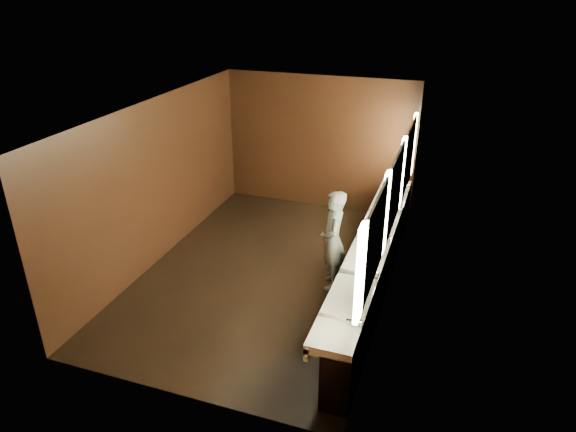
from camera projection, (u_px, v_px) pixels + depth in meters
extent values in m
plane|color=black|center=(269.00, 272.00, 8.76)|extent=(6.00, 6.00, 0.00)
cube|color=#2D2D2B|center=(266.00, 109.00, 7.56)|extent=(4.00, 6.00, 0.02)
cube|color=black|center=(319.00, 143.00, 10.73)|extent=(4.00, 0.02, 2.80)
cube|color=black|center=(169.00, 298.00, 5.60)|extent=(4.00, 0.02, 2.80)
cube|color=black|center=(158.00, 181.00, 8.75)|extent=(0.02, 6.00, 2.80)
cube|color=black|center=(394.00, 214.00, 7.57)|extent=(0.02, 6.00, 2.80)
cube|color=black|center=(377.00, 269.00, 8.05)|extent=(0.36, 5.40, 0.81)
cube|color=white|center=(373.00, 243.00, 7.89)|extent=(0.55, 5.40, 0.12)
cube|color=white|center=(357.00, 246.00, 8.00)|extent=(0.06, 5.40, 0.18)
cylinder|color=silver|center=(354.00, 321.00, 5.90)|extent=(0.18, 0.04, 0.04)
cylinder|color=silver|center=(372.00, 274.00, 6.84)|extent=(0.18, 0.04, 0.04)
cylinder|color=silver|center=(385.00, 237.00, 7.78)|extent=(0.18, 0.04, 0.04)
cylinder|color=silver|center=(396.00, 209.00, 8.72)|extent=(0.18, 0.04, 0.04)
cylinder|color=silver|center=(404.00, 186.00, 9.66)|extent=(0.18, 0.04, 0.04)
cube|color=#FFF8BF|center=(360.00, 275.00, 5.38)|extent=(0.06, 0.22, 1.15)
cube|color=white|center=(375.00, 241.00, 6.06)|extent=(0.03, 1.32, 1.15)
cube|color=#FFF8BF|center=(385.00, 214.00, 6.75)|extent=(0.06, 0.23, 1.15)
cube|color=white|center=(395.00, 192.00, 7.43)|extent=(0.03, 1.32, 1.15)
cube|color=#FFF8BF|center=(401.00, 173.00, 8.12)|extent=(0.06, 0.23, 1.15)
cube|color=white|center=(408.00, 158.00, 8.80)|extent=(0.03, 1.32, 1.15)
cube|color=#FFF8BF|center=(413.00, 144.00, 9.48)|extent=(0.06, 0.22, 1.15)
imported|color=#86ADC8|center=(333.00, 240.00, 8.04)|extent=(0.55, 0.69, 1.64)
cylinder|color=black|center=(343.00, 318.00, 7.14)|extent=(0.38, 0.38, 0.52)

